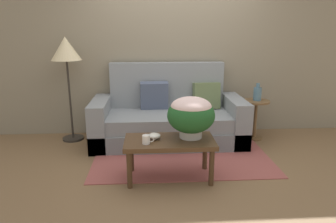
% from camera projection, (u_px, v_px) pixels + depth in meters
% --- Properties ---
extents(ground_plane, '(14.00, 14.00, 0.00)m').
position_uv_depth(ground_plane, '(182.00, 158.00, 3.99)').
color(ground_plane, brown).
extents(wall_back, '(6.40, 0.12, 2.93)m').
position_uv_depth(wall_back, '(175.00, 39.00, 4.70)').
color(wall_back, gray).
rests_on(wall_back, ground).
extents(area_rug, '(2.26, 1.71, 0.01)m').
position_uv_depth(area_rug, '(180.00, 151.00, 4.18)').
color(area_rug, '#994C47').
rests_on(area_rug, ground).
extents(couch, '(2.18, 0.93, 1.13)m').
position_uv_depth(couch, '(169.00, 119.00, 4.52)').
color(couch, slate).
rests_on(couch, ground).
extents(coffee_table, '(0.98, 0.50, 0.46)m').
position_uv_depth(coffee_table, '(170.00, 145.00, 3.35)').
color(coffee_table, '#442D1B').
rests_on(coffee_table, ground).
extents(side_table, '(0.38, 0.38, 0.60)m').
position_uv_depth(side_table, '(256.00, 112.00, 4.58)').
color(side_table, brown).
rests_on(side_table, ground).
extents(floor_lamp, '(0.42, 0.42, 1.52)m').
position_uv_depth(floor_lamp, '(66.00, 54.00, 4.32)').
color(floor_lamp, '#2D2823').
rests_on(floor_lamp, ground).
extents(potted_plant, '(0.52, 0.52, 0.46)m').
position_uv_depth(potted_plant, '(191.00, 114.00, 3.33)').
color(potted_plant, '#B7B2A8').
rests_on(potted_plant, coffee_table).
extents(coffee_mug, '(0.13, 0.08, 0.09)m').
position_uv_depth(coffee_mug, '(147.00, 139.00, 3.20)').
color(coffee_mug, white).
rests_on(coffee_mug, coffee_table).
extents(snack_bowl, '(0.13, 0.13, 0.07)m').
position_uv_depth(snack_bowl, '(154.00, 136.00, 3.34)').
color(snack_bowl, silver).
rests_on(snack_bowl, coffee_table).
extents(table_vase, '(0.12, 0.12, 0.26)m').
position_uv_depth(table_vase, '(257.00, 93.00, 4.51)').
color(table_vase, slate).
rests_on(table_vase, side_table).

